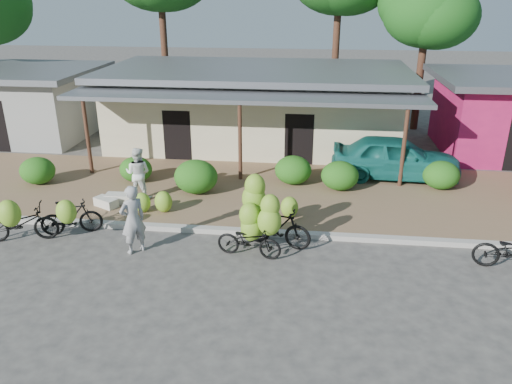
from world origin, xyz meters
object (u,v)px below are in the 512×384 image
tree_near_right (423,9)px  bystander (138,173)px  bike_left (70,216)px  sack_near (119,198)px  vendor (133,220)px  bike_center (252,223)px  teal_van (395,157)px  bike_right (276,225)px  sack_far (106,202)px  bike_far_left (19,222)px

tree_near_right → bystander: tree_near_right is taller
bike_left → bystander: (1.09, 2.59, 0.39)m
bike_left → bystander: bystander is taller
sack_near → vendor: vendor is taller
bike_center → teal_van: bearing=-28.0°
tree_near_right → bike_center: size_ratio=3.47×
bike_center → bike_right: size_ratio=1.08×
bike_right → vendor: (-3.65, -0.60, 0.22)m
bike_center → bystander: bike_center is taller
sack_far → vendor: vendor is taller
bike_far_left → sack_near: (1.77, 2.65, -0.33)m
bike_right → sack_near: bike_right is taller
tree_near_right → bystander: size_ratio=4.23×
bike_center → vendor: bike_center is taller
tree_near_right → sack_near: bearing=-134.3°
bike_center → sack_near: (-4.58, 2.44, -0.55)m
tree_near_right → sack_near: tree_near_right is taller
bike_far_left → sack_near: bearing=-48.5°
bike_center → bystander: size_ratio=1.22×
bike_right → sack_far: bike_right is taller
bike_right → bystander: (-4.66, 2.71, 0.26)m
bike_center → sack_near: size_ratio=2.46×
tree_near_right → vendor: bearing=-123.7°
bike_left → sack_near: 2.22m
bike_far_left → bike_center: size_ratio=1.01×
bystander → bike_right: bearing=153.8°
bystander → tree_near_right: bearing=-130.1°
bike_left → bike_far_left: bearing=93.5°
bike_far_left → bike_left: bearing=-81.2°
bike_left → bike_right: bike_right is taller
bike_right → sack_far: (-5.49, 1.91, -0.46)m
bystander → sack_near: bearing=45.3°
bystander → vendor: bearing=110.9°
tree_near_right → teal_van: 9.25m
tree_near_right → bystander: 15.55m
tree_near_right → sack_far: tree_near_right is taller
teal_van → bike_center: bearing=145.6°
vendor → bike_left: bearing=-63.1°
bystander → teal_van: (8.50, 2.93, -0.09)m
bike_left → vendor: size_ratio=0.93×
bike_left → bike_center: size_ratio=0.84×
bike_far_left → bike_right: bike_right is taller
bike_right → teal_van: bearing=-19.8°
bike_far_left → teal_van: teal_van is taller
bike_right → sack_far: 5.83m
bike_left → sack_far: size_ratio=2.33×
bike_right → vendor: 3.71m
bike_right → sack_near: (-5.19, 2.24, -0.45)m
tree_near_right → bike_center: bearing=-114.8°
bike_far_left → bystander: bystander is taller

